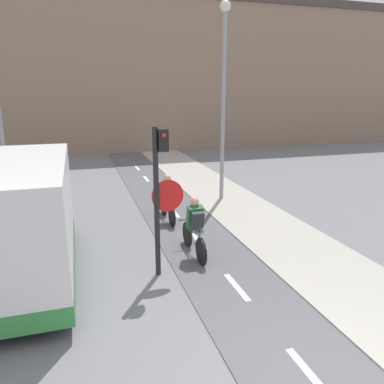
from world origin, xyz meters
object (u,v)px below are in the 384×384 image
at_px(traffic_light_pole, 160,186).
at_px(cyclist_near, 195,228).
at_px(street_lamp_sidewalk, 224,83).
at_px(van, 17,224).
at_px(cyclist_far, 168,200).

height_order(traffic_light_pole, cyclist_near, traffic_light_pole).
bearing_deg(cyclist_near, street_lamp_sidewalk, 61.21).
bearing_deg(street_lamp_sidewalk, traffic_light_pole, -123.66).
height_order(cyclist_near, van, van).
xyz_separation_m(traffic_light_pole, cyclist_far, (0.91, 3.26, -1.29)).
relative_size(traffic_light_pole, van, 0.66).
relative_size(traffic_light_pole, street_lamp_sidewalk, 0.47).
xyz_separation_m(street_lamp_sidewalk, van, (-6.14, -4.42, -2.82)).
bearing_deg(van, street_lamp_sidewalk, 35.77).
bearing_deg(street_lamp_sidewalk, van, -144.23).
bearing_deg(traffic_light_pole, street_lamp_sidewalk, 56.34).
height_order(street_lamp_sidewalk, cyclist_near, street_lamp_sidewalk).
xyz_separation_m(cyclist_near, van, (-3.75, -0.08, 0.53)).
distance_m(traffic_light_pole, cyclist_far, 3.62).
bearing_deg(street_lamp_sidewalk, cyclist_far, -144.39).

